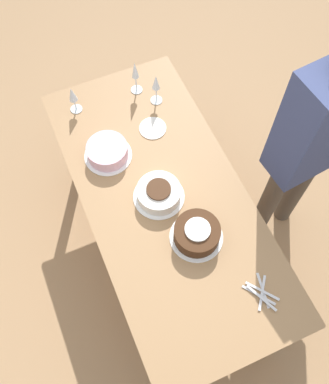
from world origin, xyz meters
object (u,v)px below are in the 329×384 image
at_px(cake_center_white, 159,193).
at_px(wine_glass_far, 156,85).
at_px(cake_back_decorated, 107,152).
at_px(person_cutting, 313,139).
at_px(wine_glass_near, 135,73).
at_px(wine_glass_extra, 73,96).
at_px(cake_front_chocolate, 197,234).

bearing_deg(cake_center_white, wine_glass_far, -21.87).
xyz_separation_m(cake_back_decorated, person_cutting, (-0.46, -0.93, 0.19)).
relative_size(wine_glass_near, person_cutting, 0.14).
bearing_deg(wine_glass_far, cake_center_white, 158.13).
bearing_deg(wine_glass_extra, wine_glass_near, -90.98).
bearing_deg(wine_glass_far, cake_front_chocolate, 169.95).
height_order(cake_back_decorated, wine_glass_extra, wine_glass_extra).
xyz_separation_m(cake_front_chocolate, wine_glass_far, (0.86, -0.15, 0.09)).
bearing_deg(wine_glass_far, wine_glass_near, 32.79).
relative_size(cake_front_chocolate, wine_glass_near, 1.18).
bearing_deg(wine_glass_extra, cake_back_decorated, -170.73).
xyz_separation_m(cake_front_chocolate, wine_glass_extra, (0.99, 0.30, 0.07)).
height_order(wine_glass_near, wine_glass_far, wine_glass_near).
height_order(cake_center_white, wine_glass_extra, wine_glass_extra).
height_order(cake_center_white, cake_back_decorated, cake_center_white).
xyz_separation_m(cake_center_white, wine_glass_extra, (0.71, 0.21, 0.08)).
distance_m(cake_back_decorated, wine_glass_extra, 0.38).
bearing_deg(wine_glass_near, cake_front_chocolate, 175.55).
bearing_deg(cake_back_decorated, wine_glass_extra, 9.27).
bearing_deg(cake_back_decorated, wine_glass_near, -40.65).
bearing_deg(wine_glass_extra, person_cutting, -129.99).
distance_m(cake_center_white, cake_front_chocolate, 0.29).
bearing_deg(wine_glass_near, cake_back_decorated, 139.35).
bearing_deg(person_cutting, cake_center_white, -14.68).
relative_size(wine_glass_near, wine_glass_far, 1.10).
bearing_deg(wine_glass_extra, cake_center_white, -163.18).
height_order(wine_glass_extra, person_cutting, person_cutting).
height_order(wine_glass_far, person_cutting, person_cutting).
bearing_deg(cake_center_white, person_cutting, -98.88).
height_order(cake_back_decorated, person_cutting, person_cutting).
height_order(cake_front_chocolate, person_cutting, person_cutting).
bearing_deg(cake_back_decorated, cake_front_chocolate, -159.17).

